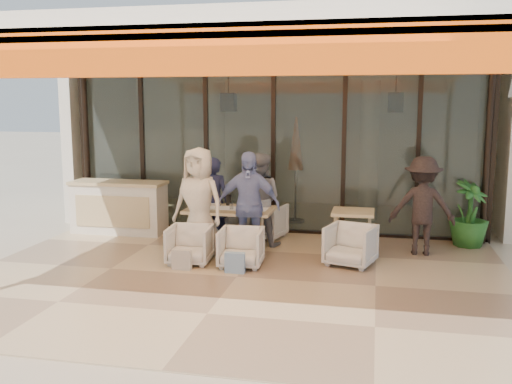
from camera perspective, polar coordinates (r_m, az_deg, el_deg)
ground at (r=8.48m, az=-1.94°, el=-8.63°), size 70.00×70.00×0.00m
terrace_floor at (r=8.48m, az=-1.94°, el=-8.60°), size 8.00×6.00×0.01m
terrace_structure at (r=7.85m, az=-2.55°, el=13.98°), size 8.00×6.00×3.40m
glass_storefront at (r=11.05m, az=1.75°, el=4.01°), size 8.08×0.10×3.20m
interior_block at (r=13.30m, az=3.59°, el=7.59°), size 9.05×3.62×3.52m
host_counter at (r=11.43m, az=-13.54°, el=-1.48°), size 1.85×0.65×1.04m
dining_table at (r=9.87m, az=-2.63°, el=-1.97°), size 1.50×0.90×0.93m
chair_far_left at (r=10.94m, az=-3.47°, el=-2.87°), size 0.71×0.68×0.63m
chair_far_right at (r=10.74m, az=0.85°, el=-2.78°), size 0.85×0.81×0.74m
chair_near_left at (r=9.17m, az=-6.64°, el=-5.09°), size 0.71×0.67×0.69m
chair_near_right at (r=8.94m, az=-1.51°, el=-5.41°), size 0.70×0.66×0.68m
diner_navy at (r=10.38m, az=-4.23°, el=-0.85°), size 0.60×0.42×1.58m
diner_grey at (r=10.17m, az=0.32°, el=-0.77°), size 0.85×0.68×1.67m
diner_cream at (r=9.51m, az=-5.75°, el=-1.03°), size 1.00×0.76×1.83m
diner_periwinkle at (r=9.30m, az=-0.80°, el=-1.37°), size 1.07×0.49×1.78m
tote_bag_cream at (r=8.85m, az=-7.45°, el=-6.79°), size 0.30×0.10×0.34m
tote_bag_blue at (r=8.61m, az=-2.13°, el=-7.16°), size 0.30×0.10×0.34m
side_table at (r=9.79m, az=9.68°, el=-2.47°), size 0.70×0.70×0.74m
side_chair at (r=9.12m, az=9.43°, el=-5.09°), size 0.86×0.83×0.73m
standing_woman at (r=9.91m, az=16.30°, el=-1.39°), size 1.10×0.65×1.68m
potted_palm at (r=10.77m, az=20.56°, el=-2.08°), size 0.94×0.94×1.20m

